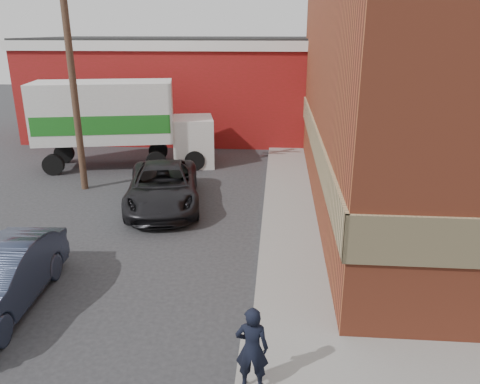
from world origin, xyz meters
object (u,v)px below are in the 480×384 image
(box_truck, at_px, (122,119))
(man, at_px, (252,348))
(utility_pole, at_px, (71,66))
(suv_a, at_px, (163,186))
(warehouse, at_px, (177,86))

(box_truck, bearing_deg, man, -75.85)
(utility_pole, height_order, box_truck, utility_pole)
(utility_pole, xyz_separation_m, suv_a, (3.61, -1.65, -4.01))
(man, bearing_deg, suv_a, -64.63)
(warehouse, bearing_deg, man, -74.94)
(utility_pole, bearing_deg, man, -55.32)
(man, relative_size, suv_a, 0.30)
(utility_pole, relative_size, suv_a, 1.69)
(warehouse, xyz_separation_m, man, (5.80, -21.55, -1.91))
(warehouse, distance_m, suv_a, 12.99)
(warehouse, distance_m, man, 22.40)
(suv_a, distance_m, box_truck, 5.96)
(man, xyz_separation_m, box_truck, (-6.67, 13.85, 1.33))
(warehouse, distance_m, utility_pole, 11.27)
(utility_pole, distance_m, box_truck, 4.20)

